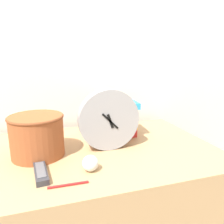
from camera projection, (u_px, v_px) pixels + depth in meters
wall_back at (70, 50)px, 1.23m from camera, size 6.00×0.04×2.40m
desk at (88, 224)px, 1.04m from camera, size 1.14×0.68×0.77m
desk_clock at (109, 120)px, 0.94m from camera, size 0.27×0.05×0.27m
book_stack at (114, 118)px, 1.11m from camera, size 0.24×0.20×0.18m
basket at (37, 134)px, 0.88m from camera, size 0.22×0.22×0.17m
tv_remote at (41, 172)px, 0.75m from camera, size 0.05×0.15×0.02m
crumpled_paper_ball at (90, 163)px, 0.77m from camera, size 0.06×0.06×0.06m
pen at (68, 185)px, 0.69m from camera, size 0.13×0.01×0.01m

